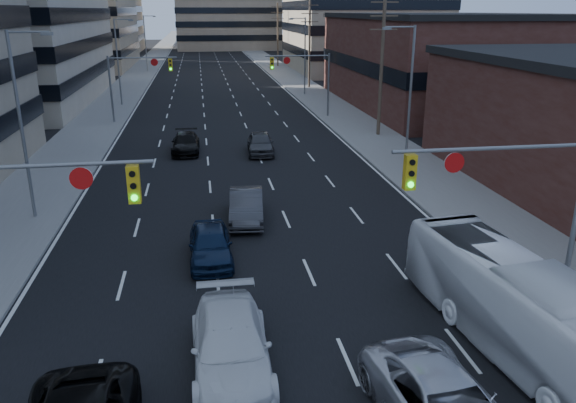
% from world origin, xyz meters
% --- Properties ---
extents(road_surface, '(18.00, 300.00, 0.02)m').
position_xyz_m(road_surface, '(0.00, 130.00, 0.01)').
color(road_surface, black).
rests_on(road_surface, ground).
extents(sidewalk_left, '(5.00, 300.00, 0.15)m').
position_xyz_m(sidewalk_left, '(-11.50, 130.00, 0.07)').
color(sidewalk_left, slate).
rests_on(sidewalk_left, ground).
extents(sidewalk_right, '(5.00, 300.00, 0.15)m').
position_xyz_m(sidewalk_right, '(11.50, 130.00, 0.07)').
color(sidewalk_right, slate).
rests_on(sidewalk_right, ground).
extents(office_left_far, '(20.00, 30.00, 16.00)m').
position_xyz_m(office_left_far, '(-24.00, 100.00, 8.00)').
color(office_left_far, gray).
rests_on(office_left_far, ground).
extents(storefront_right_mid, '(20.00, 30.00, 9.00)m').
position_xyz_m(storefront_right_mid, '(24.00, 50.00, 4.50)').
color(storefront_right_mid, '#472119').
rests_on(storefront_right_mid, ground).
extents(office_right_far, '(22.00, 28.00, 14.00)m').
position_xyz_m(office_right_far, '(25.00, 88.00, 7.00)').
color(office_right_far, gray).
rests_on(office_right_far, ground).
extents(bg_block_left, '(24.00, 24.00, 20.00)m').
position_xyz_m(bg_block_left, '(-28.00, 140.00, 10.00)').
color(bg_block_left, '#ADA089').
rests_on(bg_block_left, ground).
extents(bg_block_right, '(22.00, 22.00, 12.00)m').
position_xyz_m(bg_block_right, '(32.00, 130.00, 6.00)').
color(bg_block_right, gray).
rests_on(bg_block_right, ground).
extents(signal_near_left, '(6.59, 0.33, 6.00)m').
position_xyz_m(signal_near_left, '(-7.45, 8.00, 4.33)').
color(signal_near_left, slate).
rests_on(signal_near_left, ground).
extents(signal_near_right, '(6.59, 0.33, 6.00)m').
position_xyz_m(signal_near_right, '(7.45, 8.00, 4.33)').
color(signal_near_right, slate).
rests_on(signal_near_right, ground).
extents(signal_far_left, '(6.09, 0.33, 6.00)m').
position_xyz_m(signal_far_left, '(-7.68, 45.00, 4.30)').
color(signal_far_left, slate).
rests_on(signal_far_left, ground).
extents(signal_far_right, '(6.09, 0.33, 6.00)m').
position_xyz_m(signal_far_right, '(7.68, 45.00, 4.30)').
color(signal_far_right, slate).
rests_on(signal_far_right, ground).
extents(utility_pole_block, '(2.20, 0.28, 11.00)m').
position_xyz_m(utility_pole_block, '(12.20, 36.00, 5.78)').
color(utility_pole_block, '#4C3D2D').
rests_on(utility_pole_block, ground).
extents(utility_pole_midblock, '(2.20, 0.28, 11.00)m').
position_xyz_m(utility_pole_midblock, '(12.20, 66.00, 5.78)').
color(utility_pole_midblock, '#4C3D2D').
rests_on(utility_pole_midblock, ground).
extents(utility_pole_distant, '(2.20, 0.28, 11.00)m').
position_xyz_m(utility_pole_distant, '(12.20, 96.00, 5.78)').
color(utility_pole_distant, '#4C3D2D').
rests_on(utility_pole_distant, ground).
extents(streetlight_left_near, '(2.03, 0.22, 9.00)m').
position_xyz_m(streetlight_left_near, '(-10.34, 20.00, 5.05)').
color(streetlight_left_near, slate).
rests_on(streetlight_left_near, ground).
extents(streetlight_left_mid, '(2.03, 0.22, 9.00)m').
position_xyz_m(streetlight_left_mid, '(-10.34, 55.00, 5.05)').
color(streetlight_left_mid, slate).
rests_on(streetlight_left_mid, ground).
extents(streetlight_left_far, '(2.03, 0.22, 9.00)m').
position_xyz_m(streetlight_left_far, '(-10.34, 90.00, 5.05)').
color(streetlight_left_far, slate).
rests_on(streetlight_left_far, ground).
extents(streetlight_right_near, '(2.03, 0.22, 9.00)m').
position_xyz_m(streetlight_right_near, '(10.34, 25.00, 5.05)').
color(streetlight_right_near, slate).
rests_on(streetlight_right_near, ground).
extents(streetlight_right_far, '(2.03, 0.22, 9.00)m').
position_xyz_m(streetlight_right_far, '(10.34, 60.00, 5.05)').
color(streetlight_right_far, slate).
rests_on(streetlight_right_far, ground).
extents(white_van, '(2.24, 5.47, 1.58)m').
position_xyz_m(white_van, '(-1.60, 6.15, 0.79)').
color(white_van, silver).
rests_on(white_van, ground).
extents(transit_bus, '(3.54, 10.57, 2.89)m').
position_xyz_m(transit_bus, '(7.00, 5.66, 1.44)').
color(transit_bus, white).
rests_on(transit_bus, ground).
extents(sedan_blue, '(1.79, 4.32, 1.46)m').
position_xyz_m(sedan_blue, '(-2.00, 13.73, 0.73)').
color(sedan_blue, '#0D1B35').
rests_on(sedan_blue, ground).
extents(sedan_grey_center, '(1.97, 4.69, 1.51)m').
position_xyz_m(sedan_grey_center, '(-0.15, 18.17, 0.75)').
color(sedan_grey_center, '#38383B').
rests_on(sedan_grey_center, ground).
extents(sedan_black_far, '(2.04, 4.83, 1.39)m').
position_xyz_m(sedan_black_far, '(-3.31, 32.71, 0.70)').
color(sedan_black_far, black).
rests_on(sedan_black_far, ground).
extents(sedan_grey_right, '(2.09, 4.64, 1.55)m').
position_xyz_m(sedan_grey_right, '(2.00, 31.59, 0.77)').
color(sedan_grey_right, '#3A3A3D').
rests_on(sedan_grey_right, ground).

